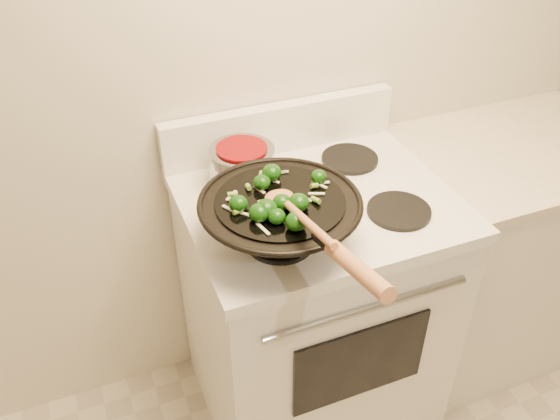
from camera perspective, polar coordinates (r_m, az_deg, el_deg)
name	(u,v)px	position (r m, az deg, el deg)	size (l,w,h in m)	color
stove	(313,306)	(2.02, 3.17, -9.23)	(0.78, 0.67, 1.08)	white
counter_unit	(491,251)	(2.39, 19.61, -3.71)	(0.86, 0.62, 0.91)	white
wok	(281,219)	(1.51, 0.09, -0.87)	(0.42, 0.69, 0.24)	black
stirfry	(275,199)	(1.45, -0.44, 1.07)	(0.29, 0.27, 0.05)	#0E3808
wooden_spoon	(293,209)	(1.40, 1.24, 0.09)	(0.07, 0.34, 0.09)	#AD6C44
saucepan	(243,165)	(1.75, -3.61, 4.38)	(0.19, 0.30, 0.11)	gray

